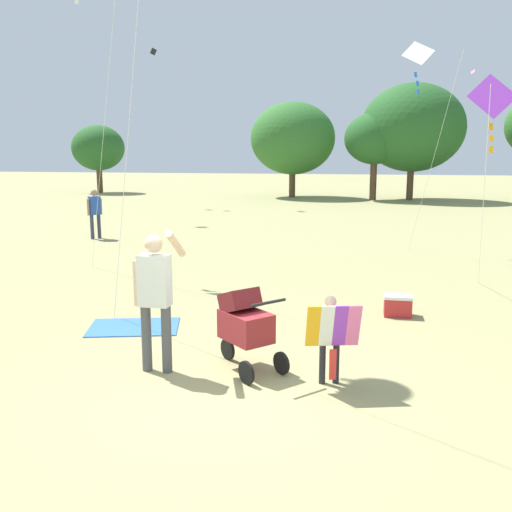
{
  "coord_description": "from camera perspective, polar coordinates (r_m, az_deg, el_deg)",
  "views": [
    {
      "loc": [
        1.38,
        -5.9,
        2.69
      ],
      "look_at": [
        0.01,
        1.46,
        1.3
      ],
      "focal_mm": 40.1,
      "sensor_mm": 36.0,
      "label": 1
    }
  ],
  "objects": [
    {
      "name": "picnic_blanket",
      "position": [
        9.06,
        -12.08,
        -6.94
      ],
      "size": [
        1.53,
        1.22,
        0.02
      ],
      "primitive_type": "cube",
      "rotation": [
        0.0,
        0.0,
        0.25
      ],
      "color": "#3366B2",
      "rests_on": "ground"
    },
    {
      "name": "kite_blue_high",
      "position": [
        16.18,
        15.96,
        18.08
      ],
      "size": [
        1.29,
        2.01,
        5.51
      ],
      "color": "white",
      "rests_on": "ground"
    },
    {
      "name": "child_with_butterfly_kite",
      "position": [
        6.66,
        7.45,
        -7.48
      ],
      "size": [
        0.64,
        0.43,
        1.05
      ],
      "color": "#232328",
      "rests_on": "ground"
    },
    {
      "name": "ground_plane",
      "position": [
        6.63,
        -2.49,
        -13.42
      ],
      "size": [
        120.0,
        120.0,
        0.0
      ],
      "primitive_type": "plane",
      "color": "#938E5B"
    },
    {
      "name": "treeline_distant",
      "position": [
        33.16,
        19.67,
        11.49
      ],
      "size": [
        39.33,
        5.89,
        6.23
      ],
      "color": "brown",
      "rests_on": "ground"
    },
    {
      "name": "stroller",
      "position": [
        7.08,
        -1.12,
        -6.6
      ],
      "size": [
        0.99,
        0.96,
        1.03
      ],
      "color": "black",
      "rests_on": "ground"
    },
    {
      "name": "person_adult_flyer",
      "position": [
        7.01,
        -10.03,
        -3.39
      ],
      "size": [
        0.56,
        0.51,
        1.78
      ],
      "color": "#4C4C51",
      "rests_on": "ground"
    },
    {
      "name": "person_red_shirt",
      "position": [
        18.2,
        -15.79,
        4.46
      ],
      "size": [
        0.36,
        0.41,
        1.52
      ],
      "color": "#33384C",
      "rests_on": "ground"
    },
    {
      "name": "cooler_box",
      "position": [
        9.71,
        13.95,
        -4.8
      ],
      "size": [
        0.45,
        0.33,
        0.35
      ],
      "color": "red",
      "rests_on": "ground"
    },
    {
      "name": "kite_orange_delta",
      "position": [
        12.27,
        22.44,
        13.82
      ],
      "size": [
        1.27,
        4.12,
        4.17
      ],
      "color": "purple",
      "rests_on": "ground"
    }
  ]
}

